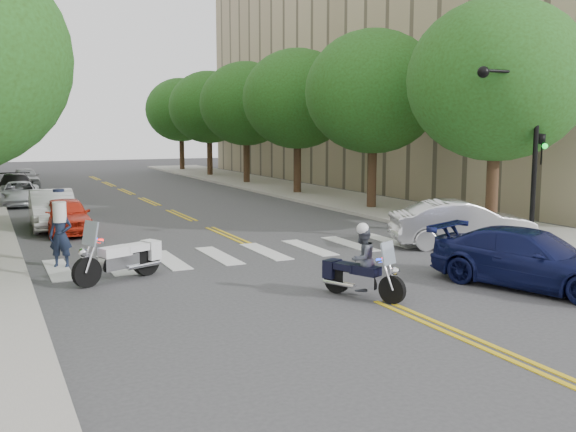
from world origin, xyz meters
TOP-DOWN VIEW (x-y plane):
  - ground at (0.00, 0.00)m, footprint 140.00×140.00m
  - sidewalk_right at (9.50, 22.00)m, footprint 5.00×60.00m
  - building_right at (26.00, 26.00)m, footprint 26.00×44.00m
  - tree_r_0 at (8.80, 6.00)m, footprint 6.40×6.40m
  - tree_r_1 at (8.80, 14.00)m, footprint 6.40×6.40m
  - tree_r_2 at (8.80, 22.00)m, footprint 6.40×6.40m
  - tree_r_3 at (8.80, 30.00)m, footprint 6.40×6.40m
  - tree_r_4 at (8.80, 38.00)m, footprint 6.40×6.40m
  - tree_r_5 at (8.80, 46.00)m, footprint 6.40×6.40m
  - traffic_signal_pole at (7.72, 3.50)m, footprint 2.82×0.42m
  - motorcycle_police at (-0.24, 0.48)m, footprint 1.12×2.04m
  - motorcycle_parked at (-4.75, 4.60)m, footprint 2.40×1.29m
  - officer_standing at (-6.05, 6.89)m, footprint 0.77×0.66m
  - convertible at (6.18, 4.50)m, footprint 4.91×3.26m
  - sedan_blue at (4.01, -0.50)m, footprint 3.61×5.27m
  - parked_car_a at (-5.20, 13.00)m, footprint 1.57×3.89m
  - parked_car_b at (-5.56, 14.50)m, footprint 1.67×4.54m
  - parked_car_c at (-6.30, 23.28)m, footprint 2.23×4.41m
  - parked_car_d at (-6.30, 26.76)m, footprint 2.12×4.80m
  - parked_car_e at (-5.36, 34.00)m, footprint 1.66×3.89m

SIDE VIEW (x-z plane):
  - ground at x=0.00m, z-range 0.00..0.00m
  - sidewalk_right at x=9.50m, z-range 0.00..0.15m
  - motorcycle_parked at x=-4.75m, z-range -0.25..1.38m
  - parked_car_c at x=-6.30m, z-range 0.00..1.19m
  - parked_car_e at x=-5.36m, z-range 0.00..1.31m
  - parked_car_a at x=-5.20m, z-range 0.00..1.32m
  - parked_car_d at x=-6.30m, z-range 0.00..1.37m
  - sedan_blue at x=4.01m, z-range 0.00..1.42m
  - parked_car_b at x=-5.56m, z-range 0.00..1.48m
  - convertible at x=6.18m, z-range 0.00..1.53m
  - motorcycle_police at x=-0.24m, z-range -0.09..1.65m
  - officer_standing at x=-6.05m, z-range 0.00..1.77m
  - traffic_signal_pole at x=7.72m, z-range 0.72..6.72m
  - tree_r_0 at x=8.80m, z-range 1.33..9.78m
  - tree_r_1 at x=8.80m, z-range 1.33..9.78m
  - tree_r_2 at x=8.80m, z-range 1.33..9.78m
  - tree_r_3 at x=8.80m, z-range 1.33..9.78m
  - tree_r_4 at x=8.80m, z-range 1.33..9.78m
  - tree_r_5 at x=8.80m, z-range 1.33..9.78m
  - building_right at x=26.00m, z-range 0.00..22.00m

